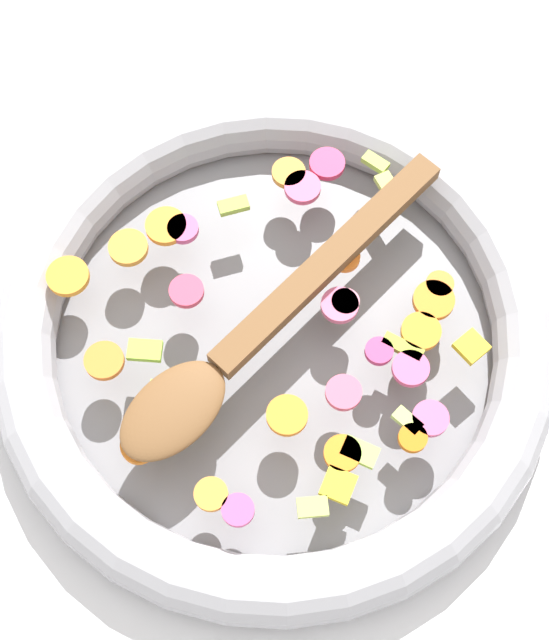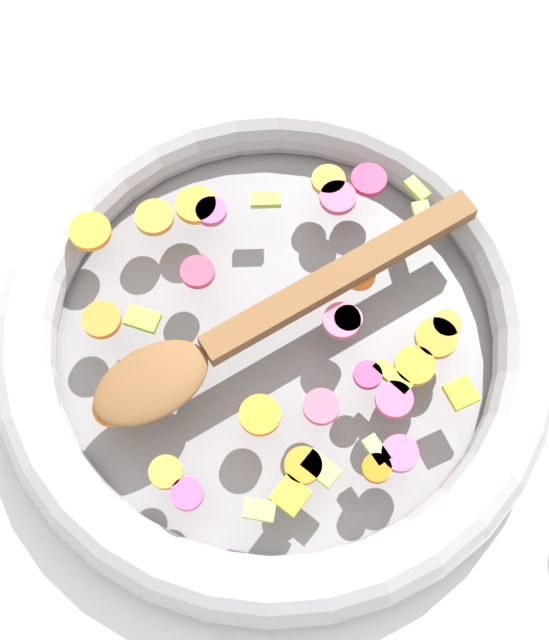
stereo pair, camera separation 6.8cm
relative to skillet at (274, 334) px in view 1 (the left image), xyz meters
name	(u,v)px [view 1 (the left image)]	position (x,y,z in m)	size (l,w,h in m)	color
ground_plane	(274,344)	(0.00, 0.00, -0.02)	(4.00, 4.00, 0.00)	silver
skillet	(274,334)	(0.00, 0.00, 0.00)	(0.44, 0.44, 0.05)	slate
chopped_vegetables	(286,323)	(0.01, -0.01, 0.03)	(0.30, 0.28, 0.01)	orange
wooden_spoon	(255,332)	(-0.02, -0.01, 0.04)	(0.32, 0.16, 0.01)	brown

